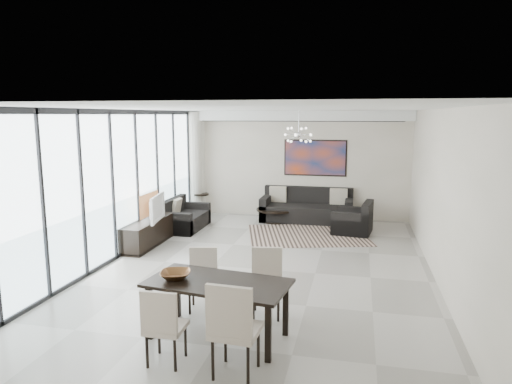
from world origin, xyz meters
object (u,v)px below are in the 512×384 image
(television, at_px, (153,208))
(tv_console, at_px, (147,233))
(sofa_main, at_px, (307,210))
(dining_table, at_px, (218,288))
(coffee_table, at_px, (275,214))

(television, bearing_deg, tv_console, 75.50)
(sofa_main, height_order, dining_table, sofa_main)
(coffee_table, relative_size, sofa_main, 0.41)
(tv_console, bearing_deg, coffee_table, 50.65)
(sofa_main, bearing_deg, coffee_table, -161.31)
(sofa_main, distance_m, dining_table, 6.73)
(television, xyz_separation_m, dining_table, (2.58, -3.62, -0.18))
(tv_console, xyz_separation_m, dining_table, (2.74, -3.63, 0.37))
(coffee_table, bearing_deg, sofa_main, 18.69)
(dining_table, bearing_deg, sofa_main, 86.87)
(coffee_table, xyz_separation_m, television, (-2.13, -2.81, 0.64))
(coffee_table, bearing_deg, television, -127.20)
(television, relative_size, dining_table, 0.52)
(coffee_table, relative_size, television, 1.01)
(sofa_main, distance_m, television, 4.30)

